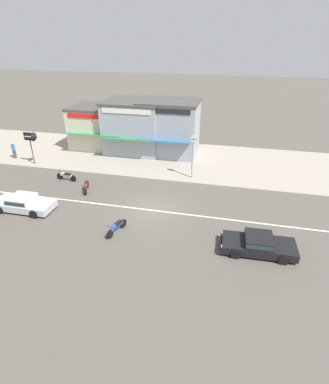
{
  "coord_description": "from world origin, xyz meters",
  "views": [
    {
      "loc": [
        4.96,
        -17.5,
        11.11
      ],
      "look_at": [
        0.6,
        1.43,
        0.8
      ],
      "focal_mm": 28.0,
      "sensor_mm": 36.0,
      "label": 1
    }
  ],
  "objects_px": {
    "motorcycle_2": "(66,176)",
    "shopfront_far_kios": "(135,126)",
    "motorcycle_0": "(86,186)",
    "street_clock": "(193,147)",
    "shopfront_mid_block": "(169,127)",
    "pedestrian_near_clock": "(14,149)",
    "sedan_black_2": "(258,244)",
    "motorcycle_1": "(117,227)",
    "sedan_silver_1": "(23,203)",
    "arrow_signboard": "(34,138)",
    "shopfront_corner_warung": "(104,127)"
  },
  "relations": [
    {
      "from": "motorcycle_2",
      "to": "shopfront_far_kios",
      "type": "height_order",
      "value": "shopfront_far_kios"
    },
    {
      "from": "motorcycle_0",
      "to": "street_clock",
      "type": "xyz_separation_m",
      "value": [
        7.82,
        4.06,
        2.44
      ]
    },
    {
      "from": "shopfront_mid_block",
      "to": "pedestrian_near_clock",
      "type": "bearing_deg",
      "value": -161.13
    },
    {
      "from": "sedan_black_2",
      "to": "motorcycle_1",
      "type": "bearing_deg",
      "value": -179.59
    },
    {
      "from": "motorcycle_0",
      "to": "motorcycle_2",
      "type": "distance_m",
      "value": 2.9
    },
    {
      "from": "street_clock",
      "to": "shopfront_mid_block",
      "type": "relative_size",
      "value": 0.64
    },
    {
      "from": "shopfront_mid_block",
      "to": "motorcycle_1",
      "type": "bearing_deg",
      "value": -90.93
    },
    {
      "from": "motorcycle_0",
      "to": "motorcycle_1",
      "type": "distance_m",
      "value": 6.51
    },
    {
      "from": "motorcycle_1",
      "to": "street_clock",
      "type": "bearing_deg",
      "value": 68.82
    },
    {
      "from": "shopfront_mid_block",
      "to": "shopfront_far_kios",
      "type": "xyz_separation_m",
      "value": [
        -3.6,
        0.06,
        -0.07
      ]
    },
    {
      "from": "sedan_black_2",
      "to": "motorcycle_2",
      "type": "xyz_separation_m",
      "value": [
        -15.47,
        6.14,
        -0.11
      ]
    },
    {
      "from": "sedan_silver_1",
      "to": "shopfront_mid_block",
      "type": "xyz_separation_m",
      "value": [
        7.7,
        13.21,
        2.27
      ]
    },
    {
      "from": "pedestrian_near_clock",
      "to": "shopfront_mid_block",
      "type": "height_order",
      "value": "shopfront_mid_block"
    },
    {
      "from": "sedan_silver_1",
      "to": "pedestrian_near_clock",
      "type": "height_order",
      "value": "pedestrian_near_clock"
    },
    {
      "from": "sedan_silver_1",
      "to": "motorcycle_2",
      "type": "height_order",
      "value": "sedan_silver_1"
    },
    {
      "from": "motorcycle_1",
      "to": "pedestrian_near_clock",
      "type": "distance_m",
      "value": 17.12
    },
    {
      "from": "motorcycle_2",
      "to": "arrow_signboard",
      "type": "xyz_separation_m",
      "value": [
        -4.1,
        2.33,
        2.29
      ]
    },
    {
      "from": "motorcycle_1",
      "to": "street_clock",
      "type": "xyz_separation_m",
      "value": [
        3.43,
        8.86,
        2.44
      ]
    },
    {
      "from": "street_clock",
      "to": "sedan_black_2",
      "type": "bearing_deg",
      "value": -59.9
    },
    {
      "from": "shopfront_corner_warung",
      "to": "shopfront_mid_block",
      "type": "bearing_deg",
      "value": -2.98
    },
    {
      "from": "street_clock",
      "to": "shopfront_far_kios",
      "type": "distance_m",
      "value": 8.79
    },
    {
      "from": "arrow_signboard",
      "to": "street_clock",
      "type": "bearing_deg",
      "value": 1.33
    },
    {
      "from": "sedan_black_2",
      "to": "street_clock",
      "type": "distance_m",
      "value": 10.43
    },
    {
      "from": "motorcycle_0",
      "to": "arrow_signboard",
      "type": "height_order",
      "value": "arrow_signboard"
    },
    {
      "from": "shopfront_far_kios",
      "to": "arrow_signboard",
      "type": "bearing_deg",
      "value": -142.42
    },
    {
      "from": "pedestrian_near_clock",
      "to": "shopfront_far_kios",
      "type": "xyz_separation_m",
      "value": [
        10.92,
        5.03,
        1.64
      ]
    },
    {
      "from": "motorcycle_2",
      "to": "shopfront_far_kios",
      "type": "bearing_deg",
      "value": 66.56
    },
    {
      "from": "motorcycle_1",
      "to": "arrow_signboard",
      "type": "relative_size",
      "value": 0.6
    },
    {
      "from": "arrow_signboard",
      "to": "pedestrian_near_clock",
      "type": "bearing_deg",
      "value": 164.88
    },
    {
      "from": "motorcycle_0",
      "to": "arrow_signboard",
      "type": "xyz_separation_m",
      "value": [
        -6.65,
        3.72,
        2.3
      ]
    },
    {
      "from": "motorcycle_1",
      "to": "sedan_silver_1",
      "type": "bearing_deg",
      "value": 171.17
    },
    {
      "from": "shopfront_mid_block",
      "to": "shopfront_far_kios",
      "type": "bearing_deg",
      "value": 179.0
    },
    {
      "from": "motorcycle_2",
      "to": "motorcycle_0",
      "type": "bearing_deg",
      "value": -28.64
    },
    {
      "from": "motorcycle_1",
      "to": "shopfront_far_kios",
      "type": "xyz_separation_m",
      "value": [
        -3.37,
        14.43,
        2.31
      ]
    },
    {
      "from": "sedan_silver_1",
      "to": "pedestrian_near_clock",
      "type": "xyz_separation_m",
      "value": [
        -6.83,
        8.25,
        0.56
      ]
    },
    {
      "from": "pedestrian_near_clock",
      "to": "sedan_black_2",
      "type": "bearing_deg",
      "value": -22.26
    },
    {
      "from": "sedan_silver_1",
      "to": "arrow_signboard",
      "type": "relative_size",
      "value": 1.43
    },
    {
      "from": "motorcycle_2",
      "to": "shopfront_mid_block",
      "type": "height_order",
      "value": "shopfront_mid_block"
    },
    {
      "from": "sedan_black_2",
      "to": "shopfront_corner_warung",
      "type": "height_order",
      "value": "shopfront_corner_warung"
    },
    {
      "from": "motorcycle_1",
      "to": "shopfront_corner_warung",
      "type": "bearing_deg",
      "value": 115.29
    },
    {
      "from": "motorcycle_2",
      "to": "street_clock",
      "type": "distance_m",
      "value": 10.98
    },
    {
      "from": "street_clock",
      "to": "shopfront_mid_block",
      "type": "height_order",
      "value": "shopfront_mid_block"
    },
    {
      "from": "street_clock",
      "to": "arrow_signboard",
      "type": "height_order",
      "value": "street_clock"
    },
    {
      "from": "motorcycle_2",
      "to": "shopfront_corner_warung",
      "type": "xyz_separation_m",
      "value": [
        -0.03,
        8.55,
        1.89
      ]
    },
    {
      "from": "arrow_signboard",
      "to": "motorcycle_1",
      "type": "bearing_deg",
      "value": -37.68
    },
    {
      "from": "pedestrian_near_clock",
      "to": "shopfront_far_kios",
      "type": "distance_m",
      "value": 12.13
    },
    {
      "from": "shopfront_far_kios",
      "to": "shopfront_corner_warung",
      "type": "bearing_deg",
      "value": 175.05
    },
    {
      "from": "arrow_signboard",
      "to": "pedestrian_near_clock",
      "type": "relative_size",
      "value": 1.9
    },
    {
      "from": "motorcycle_0",
      "to": "shopfront_far_kios",
      "type": "height_order",
      "value": "shopfront_far_kios"
    },
    {
      "from": "street_clock",
      "to": "motorcycle_2",
      "type": "bearing_deg",
      "value": -165.59
    }
  ]
}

